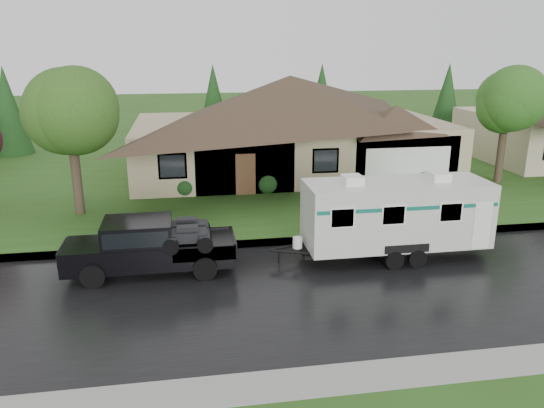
# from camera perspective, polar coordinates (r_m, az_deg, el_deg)

# --- Properties ---
(ground) EXTENTS (140.00, 140.00, 0.00)m
(ground) POSITION_cam_1_polar(r_m,az_deg,el_deg) (18.89, 4.15, -6.56)
(ground) COLOR #2B4F18
(ground) RESTS_ON ground
(road) EXTENTS (140.00, 8.00, 0.01)m
(road) POSITION_cam_1_polar(r_m,az_deg,el_deg) (17.13, 5.72, -9.15)
(road) COLOR black
(road) RESTS_ON ground
(curb) EXTENTS (140.00, 0.50, 0.15)m
(curb) POSITION_cam_1_polar(r_m,az_deg,el_deg) (20.89, 2.73, -3.96)
(curb) COLOR gray
(curb) RESTS_ON ground
(lawn) EXTENTS (140.00, 26.00, 0.15)m
(lawn) POSITION_cam_1_polar(r_m,az_deg,el_deg) (32.95, -1.90, 3.82)
(lawn) COLOR #2B4F18
(lawn) RESTS_ON ground
(house_main) EXTENTS (19.44, 10.80, 6.90)m
(house_main) POSITION_cam_1_polar(r_m,az_deg,el_deg) (31.59, 2.51, 9.73)
(house_main) COLOR tan
(house_main) RESTS_ON lawn
(tree_left_green) EXTENTS (3.81, 3.81, 6.30)m
(tree_left_green) POSITION_cam_1_polar(r_m,az_deg,el_deg) (24.57, -20.91, 8.81)
(tree_left_green) COLOR #382B1E
(tree_left_green) RESTS_ON lawn
(tree_right_green) EXTENTS (3.75, 3.75, 6.20)m
(tree_right_green) POSITION_cam_1_polar(r_m,az_deg,el_deg) (31.32, 23.97, 9.85)
(tree_right_green) COLOR #382B1E
(tree_right_green) RESTS_ON lawn
(shrub_row) EXTENTS (13.60, 1.00, 1.00)m
(shrub_row) POSITION_cam_1_polar(r_m,az_deg,el_deg) (27.71, 3.76, 2.51)
(shrub_row) COLOR #143814
(shrub_row) RESTS_ON lawn
(pickup_truck) EXTENTS (5.63, 2.14, 1.88)m
(pickup_truck) POSITION_cam_1_polar(r_m,az_deg,el_deg) (18.40, -13.30, -4.27)
(pickup_truck) COLOR black
(pickup_truck) RESTS_ON ground
(travel_trailer) EXTENTS (6.94, 2.44, 3.11)m
(travel_trailer) POSITION_cam_1_polar(r_m,az_deg,el_deg) (19.56, 13.19, -0.98)
(travel_trailer) COLOR silver
(travel_trailer) RESTS_ON ground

